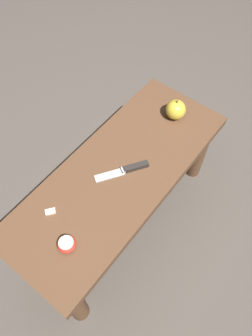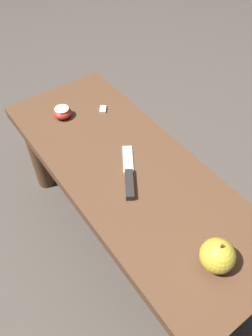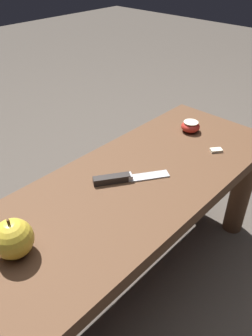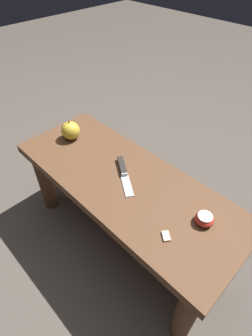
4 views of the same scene
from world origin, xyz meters
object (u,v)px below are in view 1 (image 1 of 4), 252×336
Objects in this scene: wooden_bench at (119,184)px; apple_whole at (176,110)px; knife at (129,169)px; apple_cut at (67,244)px.

wooden_bench is 10.40× the size of apple_whole.
apple_cut reaches higher than knife.
knife is 0.38m from apple_cut.
wooden_bench is at bearing 7.98° from apple_cut.
apple_whole is 0.72m from apple_cut.
knife is 2.01× the size of apple_whole.
apple_cut is (-0.71, -0.03, -0.02)m from apple_whole.
wooden_bench is 5.18× the size of knife.
apple_whole is at bearing 2.75° from apple_cut.
apple_whole reaches higher than apple_cut.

